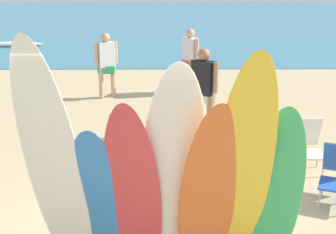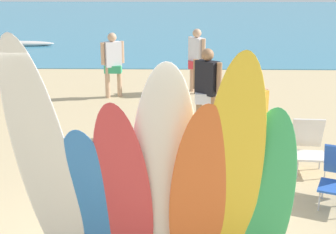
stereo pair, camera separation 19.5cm
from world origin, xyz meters
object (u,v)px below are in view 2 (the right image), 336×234
surfboard_blue_1 (91,211)px  surfboard_red_2 (125,203)px  beachgoer_near_rack (113,61)px  beachgoer_midbeach (252,124)px  surfboard_orange_4 (198,205)px  distant_boat (19,44)px  surfboard_green_6 (264,205)px  beachgoer_photographing (207,86)px  surfboard_rack (164,223)px  surfboard_white_0 (49,179)px  beachgoer_by_water (197,56)px  surfboard_white_3 (164,187)px  beach_chair_blue (308,144)px  surfboard_yellow_5 (230,187)px

surfboard_blue_1 → surfboard_red_2: (0.32, -0.07, 0.13)m
beachgoer_near_rack → beachgoer_midbeach: bearing=87.7°
beachgoer_midbeach → surfboard_orange_4: bearing=28.4°
distant_boat → surfboard_green_6: bearing=-64.9°
distant_boat → surfboard_orange_4: bearing=-66.7°
beachgoer_photographing → beachgoer_near_rack: bearing=-13.9°
surfboard_red_2 → surfboard_rack: bearing=68.2°
surfboard_white_0 → beachgoer_photographing: bearing=75.8°
surfboard_rack → beachgoer_by_water: beachgoer_by_water is taller
surfboard_red_2 → beachgoer_by_water: 8.45m
beachgoer_photographing → distant_boat: beachgoer_photographing is taller
surfboard_orange_4 → beachgoer_midbeach: 2.79m
surfboard_white_0 → distant_boat: 17.76m
beachgoer_midbeach → surfboard_green_6: bearing=40.4°
surfboard_blue_1 → surfboard_red_2: size_ratio=0.88×
surfboard_orange_4 → beachgoer_midbeach: surfboard_orange_4 is taller
beachgoer_by_water → surfboard_orange_4: bearing=139.6°
surfboard_blue_1 → surfboard_green_6: (1.57, -0.04, 0.10)m
surfboard_white_3 → surfboard_green_6: size_ratio=1.17×
beachgoer_midbeach → beach_chair_blue: size_ratio=2.02×
surfboard_red_2 → surfboard_green_6: (1.25, 0.03, -0.02)m
surfboard_white_0 → beachgoer_photographing: (1.66, 4.99, -0.35)m
beachgoer_photographing → surfboard_orange_4: bearing=125.2°
surfboard_blue_1 → surfboard_yellow_5: size_ratio=0.73×
beachgoer_near_rack → surfboard_white_3: bearing=71.4°
surfboard_green_6 → beachgoer_midbeach: bearing=87.8°
surfboard_blue_1 → beachgoer_midbeach: (1.85, 2.54, 0.03)m
surfboard_white_0 → beachgoer_by_water: (1.58, 8.49, -0.36)m
surfboard_blue_1 → beachgoer_photographing: surfboard_blue_1 is taller
surfboard_orange_4 → surfboard_yellow_5: bearing=-16.7°
surfboard_white_0 → surfboard_yellow_5: (1.56, -0.00, -0.06)m
beachgoer_near_rack → beachgoer_photographing: bearing=97.1°
surfboard_white_0 → distant_boat: size_ratio=0.93×
beachgoer_photographing → surfboard_red_2: bearing=117.7°
surfboard_white_3 → beach_chair_blue: size_ratio=3.11×
surfboard_yellow_5 → distant_boat: bearing=114.2°
surfboard_red_2 → surfboard_yellow_5: surfboard_yellow_5 is taller
surfboard_green_6 → beach_chair_blue: size_ratio=2.65×
surfboard_white_3 → beachgoer_photographing: size_ratio=1.51×
beach_chair_blue → surfboard_white_0: bearing=-129.3°
surfboard_orange_4 → surfboard_green_6: 0.60m
surfboard_white_0 → distant_boat: (-5.88, 16.71, -1.22)m
surfboard_rack → beachgoer_by_water: 7.79m
beach_chair_blue → beachgoer_midbeach: bearing=-142.5°
beachgoer_by_water → surfboard_white_0: bearing=131.0°
surfboard_rack → beach_chair_blue: bearing=49.8°
surfboard_white_3 → surfboard_green_6: surfboard_white_3 is taller
surfboard_white_0 → surfboard_yellow_5: 1.56m
beach_chair_blue → surfboard_orange_4: bearing=-115.6°
surfboard_yellow_5 → surfboard_green_6: surfboard_yellow_5 is taller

